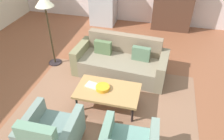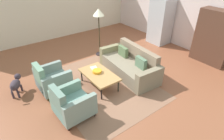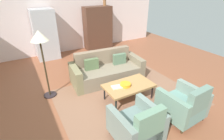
{
  "view_description": "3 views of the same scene",
  "coord_description": "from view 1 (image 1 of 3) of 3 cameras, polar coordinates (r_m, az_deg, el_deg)",
  "views": [
    {
      "loc": [
        0.94,
        -3.46,
        3.09
      ],
      "look_at": [
        0.15,
        -0.32,
        0.73
      ],
      "focal_mm": 34.48,
      "sensor_mm": 36.0,
      "label": 1
    },
    {
      "loc": [
        3.85,
        -2.84,
        3.24
      ],
      "look_at": [
        0.3,
        -0.21,
        0.51
      ],
      "focal_mm": 29.78,
      "sensor_mm": 36.0,
      "label": 2
    },
    {
      "loc": [
        -2.02,
        -3.46,
        2.63
      ],
      "look_at": [
        -0.08,
        -0.07,
        0.67
      ],
      "focal_mm": 27.61,
      "sensor_mm": 36.0,
      "label": 3
    }
  ],
  "objects": [
    {
      "name": "book_stack",
      "position": [
        4.14,
        -5.07,
        -4.13
      ],
      "size": [
        0.31,
        0.23,
        0.02
      ],
      "color": "beige",
      "rests_on": "coffee_table"
    },
    {
      "name": "coffee_table",
      "position": [
        4.07,
        -1.14,
        -5.68
      ],
      "size": [
        1.2,
        0.7,
        0.42
      ],
      "color": "black",
      "rests_on": "ground"
    },
    {
      "name": "couch",
      "position": [
        5.04,
        2.42,
        2.27
      ],
      "size": [
        2.16,
        1.05,
        0.86
      ],
      "rotation": [
        0.0,
        0.0,
        3.07
      ],
      "color": "gray",
      "rests_on": "ground"
    },
    {
      "name": "floor_lamp",
      "position": [
        5.05,
        -17.31,
        15.49
      ],
      "size": [
        0.4,
        0.4,
        1.72
      ],
      "color": "#282023",
      "rests_on": "ground"
    },
    {
      "name": "fruit_bowl",
      "position": [
        4.04,
        -2.49,
        -4.7
      ],
      "size": [
        0.26,
        0.26,
        0.07
      ],
      "primitive_type": "cylinder",
      "color": "orange",
      "rests_on": "coffee_table"
    },
    {
      "name": "ground_plane",
      "position": [
        4.73,
        -0.87,
        -4.72
      ],
      "size": [
        10.13,
        10.13,
        0.0
      ],
      "primitive_type": "plane",
      "color": "brown"
    },
    {
      "name": "armchair_left",
      "position": [
        3.56,
        -16.09,
        -16.57
      ],
      "size": [
        0.81,
        0.81,
        0.88
      ],
      "rotation": [
        0.0,
        0.0,
        0.01
      ],
      "color": "#38211A",
      "rests_on": "ground"
    },
    {
      "name": "area_rug",
      "position": [
        4.36,
        -0.91,
        -8.94
      ],
      "size": [
        3.4,
        2.6,
        0.01
      ],
      "primitive_type": "cube",
      "color": "#8D624A",
      "rests_on": "ground"
    },
    {
      "name": "cabinet",
      "position": [
        7.21,
        16.06,
        17.08
      ],
      "size": [
        1.2,
        0.51,
        1.8
      ],
      "color": "#503124",
      "rests_on": "ground"
    }
  ]
}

